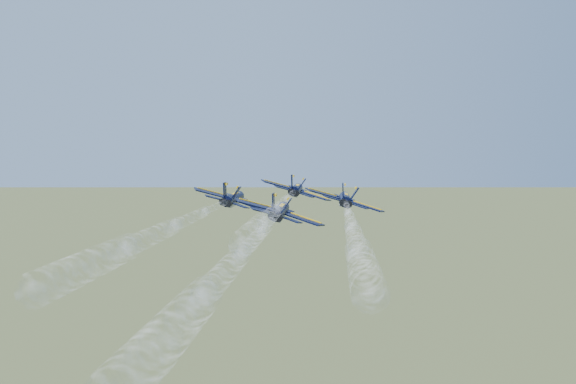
{
  "coord_description": "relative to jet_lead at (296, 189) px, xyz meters",
  "views": [
    {
      "loc": [
        -20.23,
        -111.5,
        114.76
      ],
      "look_at": [
        -3.98,
        5.0,
        100.29
      ],
      "focal_mm": 40.0,
      "sensor_mm": 36.0,
      "label": 1
    }
  ],
  "objects": [
    {
      "name": "smoke_trail_lead",
      "position": [
        -11.73,
        -53.26,
        0.04
      ],
      "size": [
        17.35,
        69.85,
        2.94
      ],
      "rotation": [
        0.0,
        0.29,
        -0.22
      ],
      "color": "white"
    },
    {
      "name": "jet_left",
      "position": [
        -13.5,
        -12.25,
        0.0
      ],
      "size": [
        14.14,
        19.43,
        5.48
      ],
      "rotation": [
        0.0,
        0.29,
        -0.22
      ],
      "color": "black"
    },
    {
      "name": "smoke_trail_slot",
      "position": [
        -18.65,
        -81.58,
        0.04
      ],
      "size": [
        17.35,
        69.85,
        2.94
      ],
      "rotation": [
        0.0,
        0.29,
        -0.22
      ],
      "color": "white"
    },
    {
      "name": "smoke_trail_right",
      "position": [
        -5.22,
        -69.22,
        0.04
      ],
      "size": [
        17.35,
        69.85,
        2.94
      ],
      "rotation": [
        0.0,
        0.29,
        -0.22
      ],
      "color": "white"
    },
    {
      "name": "jet_slot",
      "position": [
        -6.92,
        -28.32,
        0.0
      ],
      "size": [
        14.14,
        19.43,
        5.48
      ],
      "rotation": [
        0.0,
        0.29,
        -0.22
      ],
      "color": "black"
    },
    {
      "name": "smoke_trail_left",
      "position": [
        -25.23,
        -65.51,
        0.04
      ],
      "size": [
        17.35,
        69.85,
        2.94
      ],
      "rotation": [
        0.0,
        0.29,
        -0.22
      ],
      "color": "white"
    },
    {
      "name": "jet_right",
      "position": [
        6.51,
        -15.96,
        0.0
      ],
      "size": [
        14.14,
        19.43,
        5.48
      ],
      "rotation": [
        0.0,
        0.29,
        -0.22
      ],
      "color": "black"
    },
    {
      "name": "jet_lead",
      "position": [
        0.0,
        0.0,
        0.0
      ],
      "size": [
        14.14,
        19.43,
        5.48
      ],
      "rotation": [
        0.0,
        0.29,
        -0.22
      ],
      "color": "black"
    }
  ]
}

